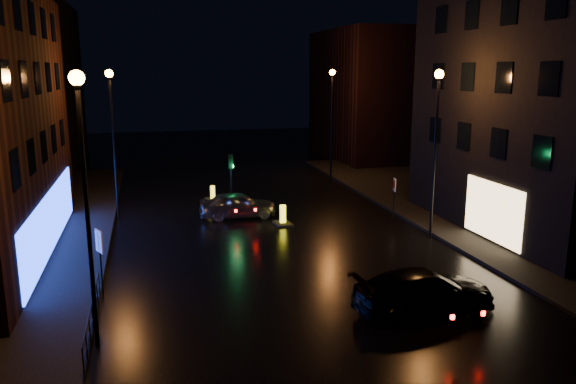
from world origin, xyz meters
The scene contains 17 objects.
ground centered at (0.00, 0.00, 0.00)m, with size 120.00×120.00×0.00m, color black.
pavement_right centered at (14.00, 8.00, 0.07)m, with size 12.00×44.00×0.15m, color black.
building_right centered at (15.00, 6.00, 7.50)m, with size 10.00×14.00×15.00m, color black.
building_far_left centered at (-16.00, 35.00, 7.00)m, with size 8.00×16.00×14.00m, color black.
building_far_right centered at (15.00, 32.00, 6.00)m, with size 8.00×14.00×12.00m, color black.
street_lamp_lnear centered at (-7.80, -2.00, 5.56)m, with size 0.44×0.44×8.37m.
street_lamp_lfar centered at (-7.80, 14.00, 5.56)m, with size 0.44×0.44×8.37m.
street_lamp_rnear centered at (7.80, 6.00, 5.56)m, with size 0.44×0.44×8.37m.
street_lamp_rfar centered at (7.80, 22.00, 5.56)m, with size 0.44×0.44×8.37m.
traffic_signal centered at (-1.20, 14.00, 0.50)m, with size 1.40×2.40×3.45m.
guard_railing centered at (-8.00, -1.00, 0.74)m, with size 0.05×6.04×1.00m.
silver_hatchback centered at (-1.10, 12.25, 0.75)m, with size 1.77×4.39×1.50m, color #979B9E.
dark_sedan centered at (3.20, -2.10, 0.75)m, with size 2.11×5.19×1.51m, color black.
bollard_near centered at (1.07, 10.16, 0.24)m, with size 0.95×1.32×1.10m.
bollard_far centered at (-1.98, 17.04, 0.21)m, with size 1.04×1.26×0.95m.
road_sign_left centered at (-7.90, 2.09, 1.94)m, with size 0.31×0.59×2.60m.
road_sign_right centered at (7.62, 10.05, 1.73)m, with size 0.18×0.56×2.31m.
Camera 1 is at (-6.01, -18.87, 8.39)m, focal length 35.00 mm.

